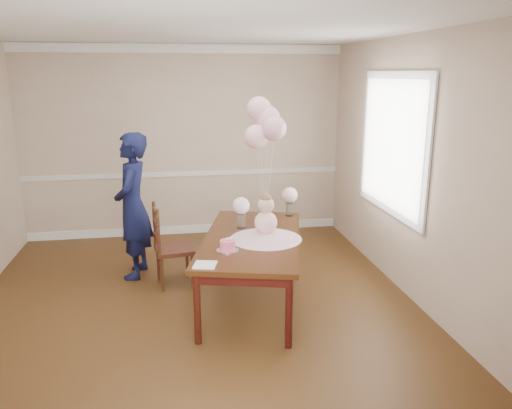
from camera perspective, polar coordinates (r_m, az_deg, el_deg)
name	(u,v)px	position (r m, az deg, el deg)	size (l,w,h in m)	color
floor	(196,308)	(5.19, -6.85, -11.71)	(4.50, 5.00, 0.00)	#361F0D
ceiling	(187,27)	(4.67, -7.93, 19.48)	(4.50, 5.00, 0.02)	silver
wall_back	(184,143)	(7.21, -8.19, 7.02)	(4.50, 0.02, 2.70)	tan
wall_front	(214,286)	(2.36, -4.78, -9.25)	(4.50, 0.02, 2.70)	tan
wall_right	(415,170)	(5.32, 17.66, 3.73)	(0.02, 5.00, 2.70)	tan
chair_rail_trim	(186,174)	(7.28, -8.06, 3.50)	(4.50, 0.02, 0.07)	silver
crown_molding	(181,48)	(7.15, -8.58, 17.22)	(4.50, 0.02, 0.12)	white
baseboard_trim	(188,229)	(7.49, -7.83, -2.82)	(4.50, 0.02, 0.12)	white
window_frame	(393,144)	(5.73, 15.37, 6.66)	(0.02, 1.66, 1.56)	silver
window_blinds	(391,144)	(5.72, 15.21, 6.67)	(0.01, 1.50, 1.40)	white
dining_table_top	(252,239)	(5.05, -0.45, -3.96)	(0.95, 1.89, 0.05)	black
table_apron	(252,246)	(5.07, -0.45, -4.72)	(0.85, 1.80, 0.09)	black
table_leg_fl	(197,309)	(4.44, -6.73, -11.75)	(0.07, 0.07, 0.66)	black
table_leg_fr	(289,312)	(4.36, 3.78, -12.20)	(0.07, 0.07, 0.66)	black
table_leg_bl	(226,243)	(6.02, -3.45, -4.39)	(0.07, 0.07, 0.66)	black
table_leg_br	(292,245)	(5.96, 4.15, -4.60)	(0.07, 0.07, 0.66)	black
baby_skirt	(266,234)	(4.97, 1.12, -3.41)	(0.72, 0.72, 0.09)	#D89FB2
baby_torso	(266,222)	(4.93, 1.13, -2.05)	(0.23, 0.23, 0.23)	#FFA1CC
baby_head	(266,205)	(4.88, 1.14, -0.04)	(0.16, 0.16, 0.16)	#D1AD90
baby_hair	(266,199)	(4.87, 1.15, 0.61)	(0.11, 0.11, 0.11)	brown
cake_platter	(228,250)	(4.66, -3.27, -5.25)	(0.21, 0.21, 0.01)	silver
birthday_cake	(227,245)	(4.64, -3.28, -4.66)	(0.14, 0.14, 0.09)	#E2476C
cake_flower_a	(227,239)	(4.62, -3.29, -3.94)	(0.03, 0.03, 0.03)	white
cake_flower_b	(231,238)	(4.64, -2.91, -3.88)	(0.03, 0.03, 0.03)	white
rose_vase_near	(241,221)	(5.30, -1.70, -1.92)	(0.09, 0.09, 0.15)	silver
roses_near	(241,206)	(5.25, -1.71, -0.14)	(0.18, 0.18, 0.18)	white
rose_vase_far	(289,209)	(5.77, 3.85, -0.56)	(0.09, 0.09, 0.15)	silver
roses_far	(290,195)	(5.72, 3.88, 1.09)	(0.18, 0.18, 0.18)	#FFD5DA
napkin	(205,265)	(4.33, -5.85, -6.88)	(0.19, 0.19, 0.01)	silver
balloon_weight	(265,221)	(5.52, 1.03, -1.94)	(0.04, 0.04, 0.02)	silver
balloon_a	(256,137)	(5.34, 0.05, 7.76)	(0.26, 0.26, 0.26)	#FAB1C1
balloon_b	(274,128)	(5.27, 2.08, 8.69)	(0.26, 0.26, 0.26)	#DD9DB4
balloon_c	(268,118)	(5.40, 1.35, 9.86)	(0.26, 0.26, 0.26)	#E3A0B6
balloon_d	(259,109)	(5.42, 0.36, 10.88)	(0.26, 0.26, 0.26)	#F0AABA
balloon_ribbon_a	(261,186)	(5.42, 0.55, 2.10)	(0.00, 0.00, 0.79)	silver
balloon_ribbon_b	(269,183)	(5.39, 1.53, 2.51)	(0.00, 0.00, 0.89)	white
balloon_ribbon_c	(266,177)	(5.45, 1.18, 3.16)	(0.00, 0.00, 0.98)	silver
balloon_ribbon_d	(262,172)	(5.45, 0.70, 3.68)	(0.00, 0.00, 1.08)	white
dining_chair_seat	(174,249)	(5.63, -9.32, -5.08)	(0.40, 0.40, 0.05)	#38170F
chair_leg_fl	(162,275)	(5.54, -10.66, -7.89)	(0.04, 0.04, 0.39)	#391F0F
chair_leg_fr	(193,271)	(5.58, -7.27, -7.56)	(0.04, 0.04, 0.39)	#3A210F
chair_leg_bl	(158,264)	(5.84, -11.09, -6.68)	(0.04, 0.04, 0.39)	#3D1810
chair_leg_br	(187,261)	(5.88, -7.89, -6.38)	(0.04, 0.04, 0.39)	#36170E
chair_back_post_l	(158,233)	(5.37, -11.09, -3.16)	(0.04, 0.04, 0.51)	#351A0E
chair_back_post_r	(155,224)	(5.68, -11.52, -2.18)	(0.04, 0.04, 0.51)	#341C0E
chair_slat_low	(157,238)	(5.56, -11.25, -3.74)	(0.03, 0.37, 0.05)	#39130F
chair_slat_mid	(156,225)	(5.51, -11.33, -2.29)	(0.03, 0.37, 0.05)	#371A0F
chair_slat_top	(156,212)	(5.47, -11.41, -0.82)	(0.03, 0.37, 0.05)	#3A210F
woman	(133,206)	(5.85, -13.90, -0.19)	(0.61, 0.41, 1.68)	black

